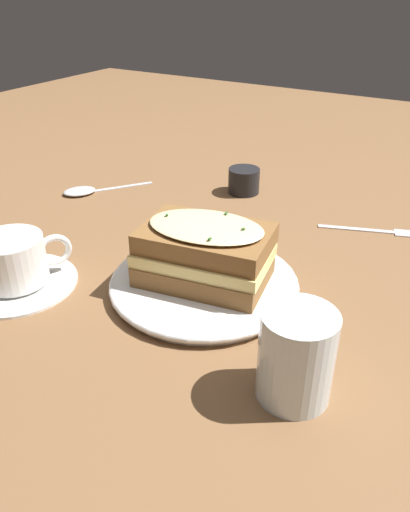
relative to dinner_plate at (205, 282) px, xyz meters
The scene contains 8 objects.
ground_plane 0.03m from the dinner_plate, 94.87° to the right, with size 2.40×2.40×0.00m, color brown.
dinner_plate is the anchor object (origin of this frame).
sandwich 0.04m from the dinner_plate, 13.25° to the left, with size 0.13×0.17×0.08m.
teacup_with_saucer 0.24m from the dinner_plate, 118.85° to the left, with size 0.15×0.15×0.07m.
water_glass 0.20m from the dinner_plate, 124.55° to the right, with size 0.07×0.07×0.09m, color silver.
fork 0.33m from the dinner_plate, 31.49° to the right, with size 0.08×0.18×0.00m.
spoon 0.38m from the dinner_plate, 65.76° to the left, with size 0.15×0.12×0.01m.
condiment_pot 0.32m from the dinner_plate, 18.36° to the left, with size 0.06×0.06×0.04m, color black.
Camera 1 is at (-0.45, -0.24, 0.35)m, focal length 35.00 mm.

